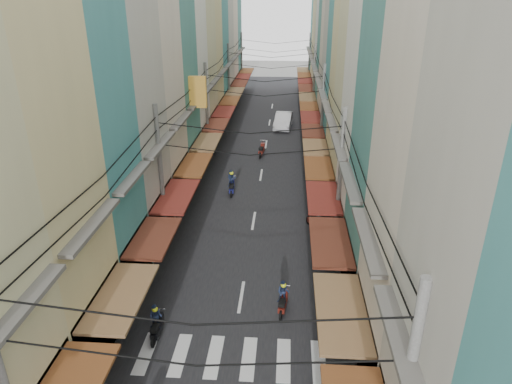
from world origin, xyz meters
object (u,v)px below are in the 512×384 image
at_px(bicycle, 376,284).
at_px(traffic_sign, 360,264).
at_px(white_car, 283,128).
at_px(market_umbrella, 397,313).

xyz_separation_m(bicycle, traffic_sign, (-1.15, -1.24, 1.98)).
relative_size(white_car, bicycle, 3.45).
distance_m(white_car, traffic_sign, 30.04).
bearing_deg(white_car, bicycle, -74.81).
distance_m(white_car, bicycle, 28.92).
bearing_deg(traffic_sign, bicycle, 47.21).
bearing_deg(traffic_sign, market_umbrella, -74.89).
distance_m(white_car, market_umbrella, 33.65).
xyz_separation_m(bicycle, market_umbrella, (-0.20, -4.76, 2.00)).
xyz_separation_m(white_car, bicycle, (5.11, -28.47, 0.00)).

